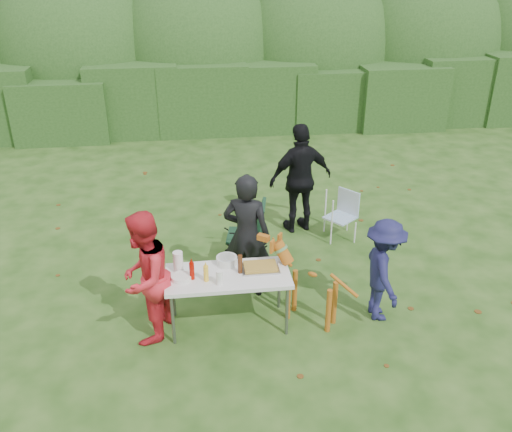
{
  "coord_description": "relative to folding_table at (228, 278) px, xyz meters",
  "views": [
    {
      "loc": [
        -0.4,
        -5.63,
        4.25
      ],
      "look_at": [
        0.44,
        0.89,
        1.0
      ],
      "focal_mm": 38.0,
      "sensor_mm": 36.0,
      "label": 1
    }
  ],
  "objects": [
    {
      "name": "cup_stack",
      "position": [
        -0.11,
        -0.2,
        0.14
      ],
      "size": [
        0.08,
        0.08,
        0.18
      ],
      "primitive_type": "cylinder",
      "color": "white",
      "rests_on": "folding_table"
    },
    {
      "name": "person_red_jacket",
      "position": [
        -0.98,
        -0.09,
        0.14
      ],
      "size": [
        0.85,
        0.96,
        1.65
      ],
      "primitive_type": "imported",
      "rotation": [
        0.0,
        0.0,
        -1.91
      ],
      "color": "red",
      "rests_on": "ground"
    },
    {
      "name": "plate_stack",
      "position": [
        -0.56,
        -0.04,
        0.08
      ],
      "size": [
        0.24,
        0.24,
        0.05
      ],
      "primitive_type": "cylinder",
      "color": "white",
      "rests_on": "folding_table"
    },
    {
      "name": "folding_table",
      "position": [
        0.0,
        0.0,
        0.0
      ],
      "size": [
        1.5,
        0.7,
        0.74
      ],
      "color": "silver",
      "rests_on": "ground"
    },
    {
      "name": "ketchup_bottle",
      "position": [
        -0.43,
        -0.04,
        0.16
      ],
      "size": [
        0.06,
        0.06,
        0.22
      ],
      "primitive_type": "cylinder",
      "color": "#9B0A00",
      "rests_on": "folding_table"
    },
    {
      "name": "person_cook",
      "position": [
        0.31,
        0.72,
        0.18
      ],
      "size": [
        0.73,
        0.6,
        1.73
      ],
      "primitive_type": "imported",
      "rotation": [
        0.0,
        0.0,
        2.8
      ],
      "color": "black",
      "rests_on": "ground"
    },
    {
      "name": "hedge_row",
      "position": [
        0.03,
        8.11,
        0.16
      ],
      "size": [
        22.0,
        1.4,
        1.7
      ],
      "primitive_type": "cube",
      "color": "#23471C",
      "rests_on": "ground"
    },
    {
      "name": "food_tray",
      "position": [
        0.4,
        0.07,
        0.06
      ],
      "size": [
        0.45,
        0.3,
        0.02
      ],
      "primitive_type": "cube",
      "color": "#B7B7BA",
      "rests_on": "folding_table"
    },
    {
      "name": "person_black_puffy",
      "position": [
        1.38,
        2.44,
        0.23
      ],
      "size": [
        1.15,
        0.69,
        1.83
      ],
      "primitive_type": "imported",
      "rotation": [
        0.0,
        0.0,
        3.38
      ],
      "color": "black",
      "rests_on": "ground"
    },
    {
      "name": "paper_towel_roll",
      "position": [
        -0.59,
        0.15,
        0.18
      ],
      "size": [
        0.12,
        0.12,
        0.26
      ],
      "primitive_type": "cylinder",
      "color": "white",
      "rests_on": "folding_table"
    },
    {
      "name": "child",
      "position": [
        1.92,
        -0.06,
        -0.01
      ],
      "size": [
        0.55,
        0.9,
        1.36
      ],
      "primitive_type": "imported",
      "rotation": [
        0.0,
        0.0,
        1.52
      ],
      "color": "#1A1A46",
      "rests_on": "ground"
    },
    {
      "name": "pasta_bowl",
      "position": [
        0.01,
        0.24,
        0.1
      ],
      "size": [
        0.26,
        0.26,
        0.1
      ],
      "primitive_type": "cylinder",
      "color": "silver",
      "rests_on": "folding_table"
    },
    {
      "name": "lawn_chair",
      "position": [
        1.98,
        2.07,
        -0.29
      ],
      "size": [
        0.65,
        0.65,
        0.79
      ],
      "primitive_type": null,
      "rotation": [
        0.0,
        0.0,
        3.81
      ],
      "color": "#498BC2",
      "rests_on": "ground"
    },
    {
      "name": "shrub_backdrop",
      "position": [
        0.03,
        9.71,
        0.91
      ],
      "size": [
        20.0,
        2.6,
        3.2
      ],
      "primitive_type": "ellipsoid",
      "color": "#3D6628",
      "rests_on": "ground"
    },
    {
      "name": "beer_bottle",
      "position": [
        0.15,
        0.02,
        0.17
      ],
      "size": [
        0.06,
        0.06,
        0.24
      ],
      "primitive_type": "cylinder",
      "color": "#47230F",
      "rests_on": "folding_table"
    },
    {
      "name": "dog",
      "position": [
        1.03,
        -0.05,
        -0.17
      ],
      "size": [
        1.14,
        1.01,
        1.04
      ],
      "primitive_type": null,
      "rotation": [
        0.0,
        0.0,
        2.5
      ],
      "color": "#A45917",
      "rests_on": "ground"
    },
    {
      "name": "camping_chair",
      "position": [
        0.37,
        1.52,
        -0.2
      ],
      "size": [
        0.71,
        0.71,
        0.97
      ],
      "primitive_type": null,
      "rotation": [
        0.0,
        0.0,
        2.95
      ],
      "color": "#12321E",
      "rests_on": "ground"
    },
    {
      "name": "focaccia_bread",
      "position": [
        0.4,
        0.07,
        0.09
      ],
      "size": [
        0.4,
        0.26,
        0.04
      ],
      "primitive_type": "cube",
      "color": "#AE8633",
      "rests_on": "food_tray"
    },
    {
      "name": "mustard_bottle",
      "position": [
        -0.26,
        -0.1,
        0.15
      ],
      "size": [
        0.06,
        0.06,
        0.2
      ],
      "primitive_type": "cylinder",
      "color": "yellow",
      "rests_on": "folding_table"
    },
    {
      "name": "ground",
      "position": [
        0.03,
        0.11,
        -0.69
      ],
      "size": [
        80.0,
        80.0,
        0.0
      ],
      "primitive_type": "plane",
      "color": "#1E4211"
    }
  ]
}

